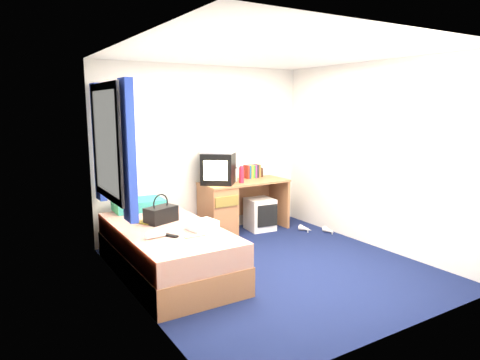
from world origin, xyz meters
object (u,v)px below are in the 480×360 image
bed (167,250)px  storage_cube (260,214)px  aerosol_can (236,175)px  crt_tv (218,168)px  pillow (139,205)px  towel (203,225)px  picture_frame (261,172)px  colour_swatch_fan (195,236)px  vcr (218,150)px  water_bottle (155,235)px  magazine (152,222)px  pink_water_bottle (242,175)px  desk (228,206)px  white_heels (317,230)px  handbag (161,214)px  remote_control (171,236)px

bed → storage_cube: bed is taller
aerosol_can → crt_tv: bearing=-176.0°
pillow → towel: 1.23m
crt_tv → picture_frame: crt_tv is taller
picture_frame → colour_swatch_fan: bearing=-123.8°
pillow → storage_cube: pillow is taller
crt_tv → aerosol_can: crt_tv is taller
bed → vcr: vcr is taller
pillow → water_bottle: bearing=-101.0°
crt_tv → magazine: crt_tv is taller
colour_swatch_fan → pink_water_bottle: bearing=44.1°
pink_water_bottle → aerosol_can: pink_water_bottle is taller
water_bottle → desk: bearing=39.4°
picture_frame → pink_water_bottle: (-0.54, -0.30, 0.04)m
desk → vcr: bearing=178.5°
bed → desk: bearing=36.2°
bed → picture_frame: picture_frame is taller
picture_frame → vcr: bearing=-152.2°
white_heels → vcr: bearing=152.5°
desk → water_bottle: 2.05m
handbag → water_bottle: bearing=-137.0°
vcr → desk: bearing=41.0°
water_bottle → colour_swatch_fan: 0.39m
vcr → remote_control: vcr is taller
pillow → towel: size_ratio=2.16×
white_heels → towel: bearing=-164.3°
bed → colour_swatch_fan: size_ratio=9.09×
pillow → colour_swatch_fan: pillow is taller
aerosol_can → remote_control: bearing=-139.2°
picture_frame → handbag: 2.25m
vcr → handbag: vcr is taller
bed → picture_frame: (2.04, 1.16, 0.55)m
bed → pillow: bearing=90.7°
handbag → remote_control: 0.58m
pink_water_bottle → water_bottle: pink_water_bottle is taller
crt_tv → towel: bearing=-85.1°
water_bottle → remote_control: bearing=-15.8°
bed → pink_water_bottle: pink_water_bottle is taller
pillow → white_heels: pillow is taller
crt_tv → white_heels: size_ratio=1.24×
water_bottle → colour_swatch_fan: bearing=-25.2°
storage_cube → aerosol_can: (-0.36, 0.11, 0.61)m
storage_cube → water_bottle: bearing=-144.0°
pink_water_bottle → magazine: size_ratio=0.78×
pink_water_bottle → colour_swatch_fan: size_ratio=0.99×
storage_cube → white_heels: size_ratio=0.99×
magazine → colour_swatch_fan: magazine is taller
colour_swatch_fan → water_bottle: bearing=154.8°
magazine → white_heels: size_ratio=0.58×
desk → aerosol_can: bearing=8.2°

